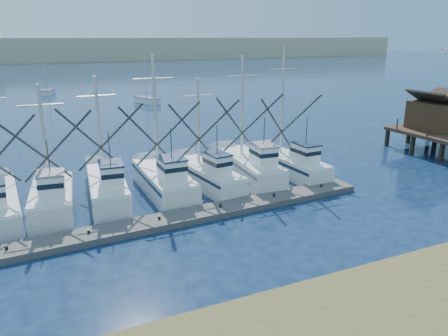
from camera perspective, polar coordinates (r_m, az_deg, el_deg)
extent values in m
plane|color=#0D1A39|center=(24.43, 13.78, -9.25)|extent=(500.00, 500.00, 0.00)
cube|color=#57524D|center=(25.80, -8.43, -7.02)|extent=(28.50, 3.54, 0.38)
cube|color=#4C331E|center=(46.45, 26.02, 6.17)|extent=(4.00, 4.00, 2.60)
cube|color=tan|center=(227.43, -21.86, 14.28)|extent=(360.00, 60.00, 10.00)
cube|color=white|center=(29.04, -21.49, -4.09)|extent=(3.12, 6.85, 1.51)
cube|color=white|center=(26.95, -21.58, -2.29)|extent=(1.56, 1.76, 1.50)
cylinder|color=#B7B2A8|center=(29.07, -22.47, 3.89)|extent=(0.22, 0.22, 6.31)
cube|color=white|center=(29.99, -15.01, -2.74)|extent=(3.02, 8.19, 1.58)
cube|color=white|center=(27.58, -14.49, -1.04)|extent=(1.49, 2.07, 1.50)
cylinder|color=#B7B2A8|center=(30.25, -16.05, 5.32)|extent=(0.22, 0.22, 6.53)
cube|color=white|center=(30.75, -7.88, -1.93)|extent=(2.59, 7.90, 1.47)
cube|color=white|center=(28.45, -6.80, -0.28)|extent=(1.49, 1.93, 1.50)
cylinder|color=#B7B2A8|center=(30.87, -8.97, 7.07)|extent=(0.22, 0.22, 7.88)
cube|color=white|center=(31.84, -2.38, -1.18)|extent=(3.03, 8.23, 1.41)
cube|color=white|center=(29.59, -0.90, 0.38)|extent=(1.43, 2.09, 1.50)
cylinder|color=#B7B2A8|center=(32.12, -3.41, 6.05)|extent=(0.22, 0.22, 6.28)
cube|color=white|center=(33.28, 3.35, -0.18)|extent=(2.99, 8.22, 1.64)
cube|color=white|center=(31.11, 5.18, 1.58)|extent=(1.53, 2.07, 1.50)
cylinder|color=#B7B2A8|center=(33.44, 2.37, 8.02)|extent=(0.22, 0.22, 7.56)
cube|color=white|center=(35.12, 8.50, 0.33)|extent=(2.64, 8.24, 1.36)
cube|color=white|center=(33.08, 10.56, 1.78)|extent=(1.40, 2.04, 1.50)
cylinder|color=#B7B2A8|center=(35.23, 7.61, 8.56)|extent=(0.22, 0.22, 8.40)
cube|color=white|center=(73.29, -10.04, 8.67)|extent=(3.22, 5.72, 0.90)
cylinder|color=#B7B2A8|center=(73.13, -10.27, 11.83)|extent=(0.12, 0.12, 7.20)
cube|color=white|center=(89.37, -22.02, 9.15)|extent=(3.07, 5.16, 0.90)
cylinder|color=#B7B2A8|center=(89.30, -22.32, 11.73)|extent=(0.12, 0.12, 7.20)
sphere|color=white|center=(36.27, 27.04, 13.61)|extent=(0.21, 0.21, 0.21)
cube|color=white|center=(36.03, 26.72, 13.67)|extent=(0.51, 0.12, 0.14)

